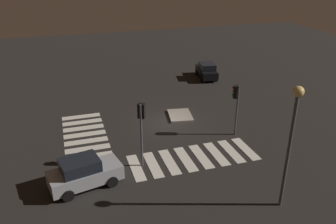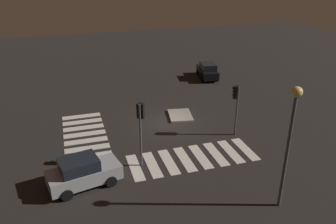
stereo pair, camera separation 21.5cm
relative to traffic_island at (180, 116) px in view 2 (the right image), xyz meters
name	(u,v)px [view 2 (the right image)]	position (x,y,z in m)	size (l,w,h in m)	color
ground_plane	(168,123)	(0.92, -1.39, -0.09)	(80.00, 80.00, 0.00)	black
traffic_island	(180,116)	(0.00, 0.00, 0.00)	(2.84, 2.32, 0.18)	gray
car_black	(208,71)	(-9.00, 6.37, 0.78)	(4.26, 2.43, 1.78)	black
car_silver	(83,172)	(7.63, -8.74, 0.83)	(2.70, 4.54, 1.87)	#9EA0A5
traffic_light_east	(141,119)	(6.43, -4.88, 3.22)	(0.53, 0.54, 4.36)	#47474C
traffic_light_north	(236,98)	(4.33, 2.82, 2.93)	(0.54, 0.53, 3.99)	#47474C
street_lamp	(291,127)	(12.69, 1.38, 4.73)	(0.56, 0.56, 6.98)	#47474C
crosswalk_near	(85,134)	(0.92, -8.18, -0.08)	(7.60, 3.20, 0.02)	silver
crosswalk_side	(193,158)	(6.67, -1.39, -0.08)	(3.20, 8.75, 0.02)	silver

